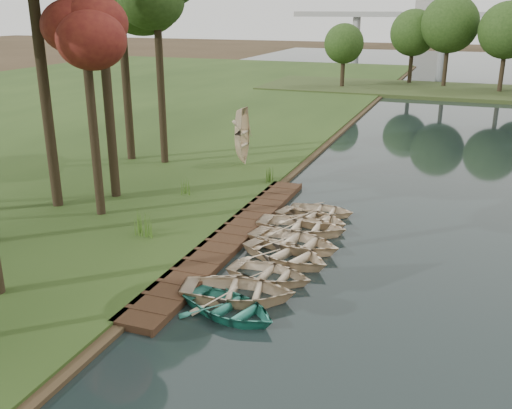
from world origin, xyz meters
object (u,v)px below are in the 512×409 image
(rowboat_1, at_px, (238,289))
(rowboat_2, at_px, (270,272))
(rowboat_0, at_px, (230,305))
(boardwalk, at_px, (232,236))
(stored_rowboat, at_px, (244,159))

(rowboat_1, xyz_separation_m, rowboat_2, (0.52, 1.75, -0.08))
(rowboat_0, bearing_deg, rowboat_1, 25.49)
(rowboat_0, xyz_separation_m, rowboat_1, (-0.15, 1.07, 0.05))
(rowboat_0, height_order, rowboat_1, rowboat_1)
(boardwalk, xyz_separation_m, rowboat_1, (2.30, -4.90, 0.31))
(boardwalk, distance_m, stored_rowboat, 11.33)
(boardwalk, height_order, rowboat_2, rowboat_2)
(boardwalk, height_order, rowboat_1, rowboat_1)
(boardwalk, xyz_separation_m, rowboat_0, (2.45, -5.97, 0.25))
(rowboat_2, bearing_deg, rowboat_1, 168.45)
(rowboat_0, relative_size, stored_rowboat, 0.97)
(rowboat_0, relative_size, rowboat_1, 0.87)
(stored_rowboat, bearing_deg, rowboat_2, -156.24)
(rowboat_2, xyz_separation_m, stored_rowboat, (-6.52, 13.84, 0.28))
(rowboat_2, bearing_deg, boardwalk, 46.70)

